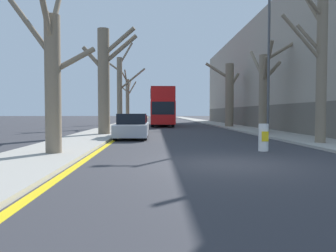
# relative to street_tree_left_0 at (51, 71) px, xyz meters

# --- Properties ---
(ground_plane) EXTENTS (300.00, 300.00, 0.00)m
(ground_plane) POSITION_rel_street_tree_left_0_xyz_m (5.88, -2.16, -3.02)
(ground_plane) COLOR #333338
(sidewalk_left) EXTENTS (3.04, 120.00, 0.12)m
(sidewalk_left) POSITION_rel_street_tree_left_0_xyz_m (-0.31, 47.84, -2.96)
(sidewalk_left) COLOR #A39E93
(sidewalk_left) RESTS_ON ground
(sidewalk_right) EXTENTS (3.04, 120.00, 0.12)m
(sidewalk_right) POSITION_rel_street_tree_left_0_xyz_m (12.08, 47.84, -2.96)
(sidewalk_right) COLOR #A39E93
(sidewalk_right) RESTS_ON ground
(building_facade_right) EXTENTS (10.08, 44.73, 11.08)m
(building_facade_right) POSITION_rel_street_tree_left_0_xyz_m (18.59, 24.47, 2.51)
(building_facade_right) COLOR #9E9384
(building_facade_right) RESTS_ON ground
(kerb_line_stripe) EXTENTS (0.24, 120.00, 0.01)m
(kerb_line_stripe) POSITION_rel_street_tree_left_0_xyz_m (1.39, 47.84, -3.01)
(kerb_line_stripe) COLOR yellow
(kerb_line_stripe) RESTS_ON ground
(street_tree_left_0) EXTENTS (3.59, 2.97, 6.60)m
(street_tree_left_0) POSITION_rel_street_tree_left_0_xyz_m (0.00, 0.00, 0.00)
(street_tree_left_0) COLOR #7A6B56
(street_tree_left_0) RESTS_ON ground
(street_tree_left_1) EXTENTS (3.77, 1.23, 7.22)m
(street_tree_left_1) POSITION_rel_street_tree_left_0_xyz_m (0.30, 10.55, 0.84)
(street_tree_left_1) COLOR #7A6B56
(street_tree_left_1) RESTS_ON ground
(street_tree_left_2) EXTENTS (4.08, 1.40, 8.91)m
(street_tree_left_2) POSITION_rel_street_tree_left_0_xyz_m (0.17, 22.02, 0.91)
(street_tree_left_2) COLOR #7A6B56
(street_tree_left_2) RESTS_ON ground
(street_tree_left_3) EXTENTS (2.60, 5.59, 7.76)m
(street_tree_left_3) POSITION_rel_street_tree_left_0_xyz_m (0.00, 32.52, 0.58)
(street_tree_left_3) COLOR #7A6B56
(street_tree_left_3) RESTS_ON ground
(street_tree_right_0) EXTENTS (2.36, 3.26, 10.03)m
(street_tree_right_0) POSITION_rel_street_tree_left_0_xyz_m (11.53, 3.49, 1.14)
(street_tree_right_0) COLOR #7A6B56
(street_tree_right_0) RESTS_ON ground
(street_tree_right_1) EXTENTS (2.59, 4.48, 6.73)m
(street_tree_right_1) POSITION_rel_street_tree_left_0_xyz_m (11.75, 12.04, 0.38)
(street_tree_right_1) COLOR #7A6B56
(street_tree_right_1) RESTS_ON ground
(street_tree_right_2) EXTENTS (4.17, 2.92, 6.91)m
(street_tree_right_2) POSITION_rel_street_tree_left_0_xyz_m (11.52, 22.42, 0.63)
(street_tree_right_2) COLOR #7A6B56
(street_tree_right_2) RESTS_ON ground
(double_decker_bus) EXTENTS (2.60, 11.02, 4.28)m
(double_decker_bus) POSITION_rel_street_tree_left_0_xyz_m (4.54, 26.93, -0.59)
(double_decker_bus) COLOR red
(double_decker_bus) RESTS_ON ground
(parked_car_0) EXTENTS (1.89, 4.13, 1.49)m
(parked_car_0) POSITION_rel_street_tree_left_0_xyz_m (2.30, 7.80, -2.31)
(parked_car_0) COLOR #9EA3AD
(parked_car_0) RESTS_ON ground
(parked_car_1) EXTENTS (1.74, 4.48, 1.35)m
(parked_car_1) POSITION_rel_street_tree_left_0_xyz_m (2.30, 13.71, -2.37)
(parked_car_1) COLOR silver
(parked_car_1) RESTS_ON ground
(lamp_post) EXTENTS (1.40, 0.20, 9.33)m
(lamp_post) POSITION_rel_street_tree_left_0_xyz_m (10.93, 9.07, 2.12)
(lamp_post) COLOR #4C4F54
(lamp_post) RESTS_ON ground
(traffic_bollard) EXTENTS (0.39, 0.40, 1.10)m
(traffic_bollard) POSITION_rel_street_tree_left_0_xyz_m (8.05, 1.14, -2.46)
(traffic_bollard) COLOR white
(traffic_bollard) RESTS_ON ground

